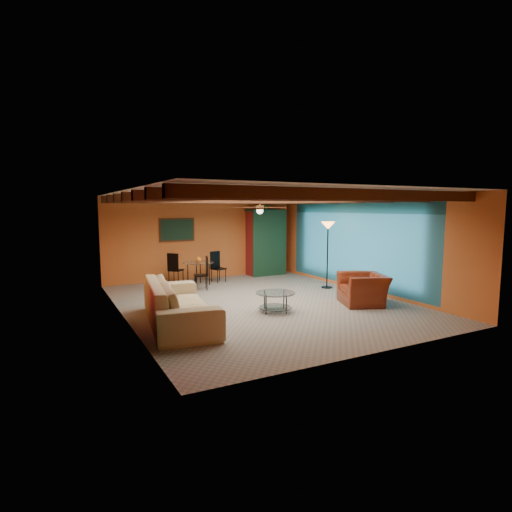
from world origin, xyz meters
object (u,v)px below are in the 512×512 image
armchair (363,289)px  coffee_table (275,302)px  sofa (179,303)px  vase (198,250)px  potted_plant (266,204)px  floor_lamp (327,255)px  dining_table (198,269)px  armoire (265,243)px

armchair → coffee_table: (-2.28, 0.36, -0.15)m
sofa → vase: (1.76, 3.80, 0.64)m
sofa → coffee_table: size_ratio=3.35×
potted_plant → vase: bearing=-164.2°
floor_lamp → vase: 3.88m
sofa → potted_plant: (4.53, 4.58, 2.04)m
sofa → dining_table: 4.19m
coffee_table → potted_plant: 5.67m
coffee_table → vase: size_ratio=4.44×
dining_table → armchair: bearing=-57.1°
sofa → vase: size_ratio=14.89×
dining_table → potted_plant: bearing=15.8°
vase → armoire: bearing=15.8°
floor_lamp → vase: size_ratio=9.69×
coffee_table → floor_lamp: 3.33m
armchair → potted_plant: 5.44m
dining_table → floor_lamp: floor_lamp is taller
vase → coffee_table: bearing=-83.3°
floor_lamp → vase: floor_lamp is taller
armchair → armoire: armoire is taller
armoire → floor_lamp: size_ratio=1.14×
floor_lamp → potted_plant: (-0.45, 2.95, 1.50)m
sofa → floor_lamp: size_ratio=1.54×
sofa → dining_table: size_ratio=1.60×
sofa → coffee_table: (2.22, -0.08, -0.21)m
potted_plant → vase: potted_plant is taller
dining_table → floor_lamp: (3.22, -2.17, 0.49)m
coffee_table → potted_plant: (2.31, 4.66, 2.25)m
floor_lamp → armoire: bearing=98.7°
dining_table → vase: (0.00, 0.00, 0.59)m
armchair → coffee_table: bearing=-76.6°
coffee_table → vase: 4.00m
vase → sofa: bearing=-114.9°
armchair → armoire: bearing=-158.0°
dining_table → vase: size_ratio=9.31×
potted_plant → coffee_table: bearing=-116.4°
armchair → vase: size_ratio=5.71×
armoire → floor_lamp: (0.45, -2.95, -0.13)m
armoire → vase: (-2.77, -0.78, -0.03)m
floor_lamp → dining_table: bearing=146.0°
coffee_table → potted_plant: potted_plant is taller
potted_plant → vase: size_ratio=2.55×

